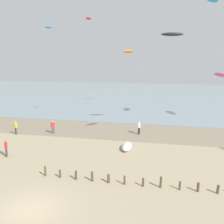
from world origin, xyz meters
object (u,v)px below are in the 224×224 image
at_px(grounded_kite, 127,146).
at_px(kite_aloft_7, 48,27).
at_px(kite_aloft_0, 221,75).
at_px(person_by_waterline, 53,127).
at_px(person_nearest_camera, 16,128).
at_px(kite_aloft_4, 172,34).
at_px(kite_aloft_2, 88,18).
at_px(person_mid_beach, 139,127).
at_px(person_far_down_beach, 6,148).
at_px(kite_aloft_6, 129,51).

height_order(grounded_kite, kite_aloft_7, kite_aloft_7).
bearing_deg(kite_aloft_0, person_by_waterline, 98.96).
relative_size(person_nearest_camera, kite_aloft_4, 0.62).
bearing_deg(kite_aloft_4, person_nearest_camera, -176.24).
relative_size(grounded_kite, kite_aloft_0, 0.81).
xyz_separation_m(kite_aloft_0, kite_aloft_7, (-35.64, 15.68, 9.87)).
bearing_deg(kite_aloft_2, grounded_kite, 33.40).
bearing_deg(kite_aloft_7, kite_aloft_0, -100.29).
distance_m(person_mid_beach, person_far_down_beach, 16.09).
bearing_deg(kite_aloft_2, kite_aloft_6, 167.49).
height_order(person_mid_beach, person_far_down_beach, same).
distance_m(person_far_down_beach, kite_aloft_4, 23.09).
distance_m(person_mid_beach, person_by_waterline, 11.31).
height_order(person_mid_beach, kite_aloft_7, kite_aloft_7).
height_order(kite_aloft_6, kite_aloft_7, kite_aloft_7).
relative_size(person_by_waterline, kite_aloft_7, 0.74).
height_order(person_nearest_camera, grounded_kite, person_nearest_camera).
xyz_separation_m(person_mid_beach, kite_aloft_4, (3.69, 1.50, 11.71)).
bearing_deg(kite_aloft_0, person_nearest_camera, 97.44).
relative_size(person_by_waterline, kite_aloft_6, 0.55).
xyz_separation_m(person_far_down_beach, kite_aloft_6, (7.46, 32.32, 10.45)).
xyz_separation_m(kite_aloft_2, kite_aloft_6, (3.27, 17.37, -3.95)).
height_order(person_nearest_camera, kite_aloft_0, kite_aloft_0).
distance_m(person_nearest_camera, kite_aloft_4, 23.14).
height_order(person_far_down_beach, kite_aloft_4, kite_aloft_4).
distance_m(grounded_kite, kite_aloft_7, 42.66).
distance_m(grounded_kite, kite_aloft_2, 19.58).
bearing_deg(kite_aloft_7, kite_aloft_4, -117.11).
bearing_deg(kite_aloft_0, person_mid_beach, 112.06).
relative_size(person_far_down_beach, kite_aloft_2, 0.94).
bearing_deg(person_by_waterline, kite_aloft_6, 74.77).
xyz_separation_m(person_mid_beach, kite_aloft_6, (-4.67, 21.75, 10.45)).
bearing_deg(kite_aloft_6, kite_aloft_4, 55.94).
distance_m(person_mid_beach, kite_aloft_2, 17.02).
distance_m(person_far_down_beach, kite_aloft_7, 41.33).
xyz_separation_m(kite_aloft_6, kite_aloft_7, (-19.60, 3.69, 5.80)).
distance_m(person_mid_beach, kite_aloft_7, 38.73).
height_order(person_far_down_beach, grounded_kite, person_far_down_beach).
distance_m(kite_aloft_4, kite_aloft_6, 21.95).
height_order(person_by_waterline, kite_aloft_4, kite_aloft_4).
distance_m(person_far_down_beach, kite_aloft_0, 31.73).
bearing_deg(kite_aloft_6, person_mid_beach, 45.62).
height_order(kite_aloft_4, kite_aloft_7, kite_aloft_7).
relative_size(kite_aloft_0, kite_aloft_7, 1.54).
distance_m(kite_aloft_2, kite_aloft_7, 26.71).
bearing_deg(kite_aloft_6, kite_aloft_2, 22.82).
relative_size(person_by_waterline, kite_aloft_4, 0.62).
height_order(grounded_kite, kite_aloft_0, kite_aloft_0).
relative_size(person_nearest_camera, person_mid_beach, 1.00).
bearing_deg(person_by_waterline, kite_aloft_0, 27.56).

